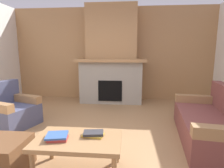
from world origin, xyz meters
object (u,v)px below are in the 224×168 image
(coffee_table, at_px, (78,142))
(armchair, at_px, (11,111))
(fireplace, at_px, (111,61))
(ottoman, at_px, (4,156))
(couch, at_px, (212,123))

(coffee_table, bearing_deg, armchair, 143.18)
(fireplace, xyz_separation_m, armchair, (-1.76, -1.99, -0.87))
(armchair, distance_m, ottoman, 1.55)
(coffee_table, relative_size, ottoman, 1.92)
(couch, bearing_deg, ottoman, -159.42)
(fireplace, xyz_separation_m, ottoman, (-0.97, -3.32, -0.96))
(fireplace, bearing_deg, couch, -51.10)
(couch, height_order, armchair, same)
(fireplace, height_order, armchair, fireplace)
(couch, distance_m, armchair, 3.61)
(fireplace, height_order, ottoman, fireplace)
(couch, height_order, ottoman, couch)
(armchair, height_order, ottoman, armchair)
(armchair, xyz_separation_m, coffee_table, (1.67, -1.25, 0.08))
(coffee_table, bearing_deg, fireplace, 88.38)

